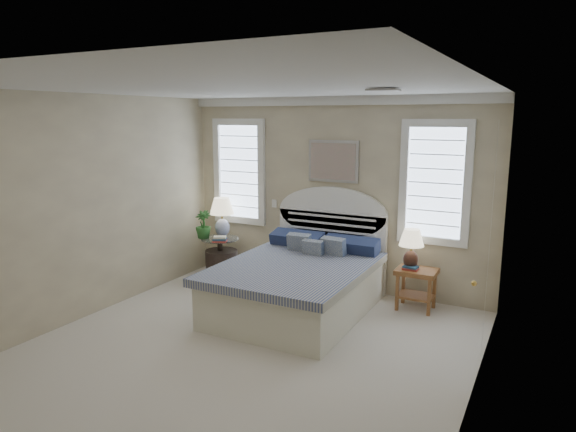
# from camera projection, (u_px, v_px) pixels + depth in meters

# --- Properties ---
(floor) EXTENTS (4.50, 5.00, 0.01)m
(floor) POSITION_uv_depth(u_px,v_px,m) (238.00, 355.00, 5.30)
(floor) COLOR beige
(floor) RESTS_ON ground
(ceiling) EXTENTS (4.50, 5.00, 0.01)m
(ceiling) POSITION_uv_depth(u_px,v_px,m) (233.00, 87.00, 4.79)
(ceiling) COLOR silver
(ceiling) RESTS_ON wall_back
(wall_back) EXTENTS (4.50, 0.02, 2.70)m
(wall_back) POSITION_uv_depth(u_px,v_px,m) (334.00, 194.00, 7.22)
(wall_back) COLOR tan
(wall_back) RESTS_ON floor
(wall_left) EXTENTS (0.02, 5.00, 2.70)m
(wall_left) POSITION_uv_depth(u_px,v_px,m) (76.00, 209.00, 6.07)
(wall_left) COLOR tan
(wall_left) RESTS_ON floor
(wall_right) EXTENTS (0.02, 5.00, 2.70)m
(wall_right) POSITION_uv_depth(u_px,v_px,m) (476.00, 256.00, 4.02)
(wall_right) COLOR tan
(wall_right) RESTS_ON floor
(crown_molding) EXTENTS (4.50, 0.08, 0.12)m
(crown_molding) POSITION_uv_depth(u_px,v_px,m) (334.00, 101.00, 6.94)
(crown_molding) COLOR white
(crown_molding) RESTS_ON wall_back
(hvac_vent) EXTENTS (0.30, 0.20, 0.02)m
(hvac_vent) POSITION_uv_depth(u_px,v_px,m) (383.00, 90.00, 4.94)
(hvac_vent) COLOR #B2B2B2
(hvac_vent) RESTS_ON ceiling
(switch_plate) EXTENTS (0.08, 0.01, 0.12)m
(switch_plate) POSITION_uv_depth(u_px,v_px,m) (274.00, 203.00, 7.68)
(switch_plate) COLOR white
(switch_plate) RESTS_ON wall_back
(window_left) EXTENTS (0.90, 0.06, 1.60)m
(window_left) POSITION_uv_depth(u_px,v_px,m) (240.00, 172.00, 7.86)
(window_left) COLOR #ADC0DB
(window_left) RESTS_ON wall_back
(window_right) EXTENTS (0.90, 0.06, 1.60)m
(window_right) POSITION_uv_depth(u_px,v_px,m) (435.00, 183.00, 6.52)
(window_right) COLOR #ADC0DB
(window_right) RESTS_ON wall_back
(painting) EXTENTS (0.74, 0.04, 0.58)m
(painting) POSITION_uv_depth(u_px,v_px,m) (333.00, 161.00, 7.10)
(painting) COLOR silver
(painting) RESTS_ON wall_back
(closet_door) EXTENTS (0.02, 1.80, 2.40)m
(closet_door) POSITION_uv_depth(u_px,v_px,m) (490.00, 242.00, 5.11)
(closet_door) COLOR white
(closet_door) RESTS_ON floor
(bed) EXTENTS (1.72, 2.28, 1.47)m
(bed) POSITION_uv_depth(u_px,v_px,m) (301.00, 281.00, 6.50)
(bed) COLOR silver
(bed) RESTS_ON floor
(side_table_left) EXTENTS (0.56, 0.56, 0.63)m
(side_table_left) POSITION_uv_depth(u_px,v_px,m) (220.00, 254.00, 7.76)
(side_table_left) COLOR black
(side_table_left) RESTS_ON floor
(nightstand_right) EXTENTS (0.50, 0.40, 0.53)m
(nightstand_right) POSITION_uv_depth(u_px,v_px,m) (416.00, 280.00, 6.51)
(nightstand_right) COLOR #935B30
(nightstand_right) RESTS_ON floor
(floor_pot) EXTENTS (0.50, 0.50, 0.44)m
(floor_pot) POSITION_uv_depth(u_px,v_px,m) (222.00, 264.00, 7.79)
(floor_pot) COLOR black
(floor_pot) RESTS_ON floor
(lamp_left) EXTENTS (0.45, 0.45, 0.60)m
(lamp_left) POSITION_uv_depth(u_px,v_px,m) (222.00, 213.00, 7.79)
(lamp_left) COLOR white
(lamp_left) RESTS_ON side_table_left
(lamp_right) EXTENTS (0.39, 0.39, 0.51)m
(lamp_right) POSITION_uv_depth(u_px,v_px,m) (411.00, 244.00, 6.47)
(lamp_right) COLOR black
(lamp_right) RESTS_ON nightstand_right
(potted_plant) EXTENTS (0.28, 0.28, 0.42)m
(potted_plant) POSITION_uv_depth(u_px,v_px,m) (203.00, 225.00, 7.69)
(potted_plant) COLOR #29682D
(potted_plant) RESTS_ON side_table_left
(books_left) EXTENTS (0.24, 0.21, 0.08)m
(books_left) POSITION_uv_depth(u_px,v_px,m) (220.00, 239.00, 7.48)
(books_left) COLOR maroon
(books_left) RESTS_ON side_table_left
(books_right) EXTENTS (0.21, 0.17, 0.05)m
(books_right) POSITION_uv_depth(u_px,v_px,m) (411.00, 268.00, 6.46)
(books_right) COLOR maroon
(books_right) RESTS_ON nightstand_right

